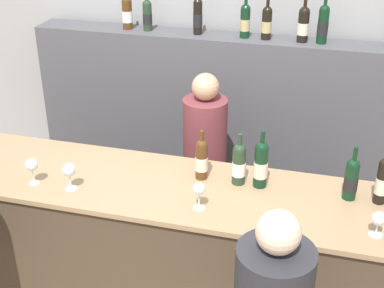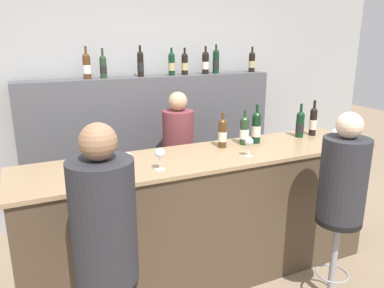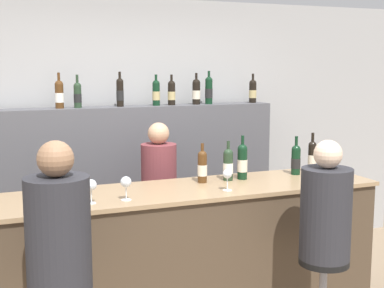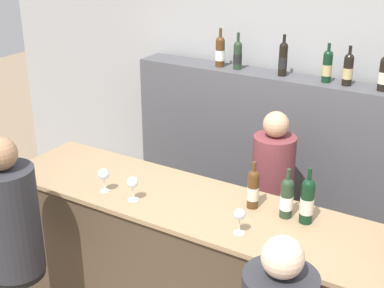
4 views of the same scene
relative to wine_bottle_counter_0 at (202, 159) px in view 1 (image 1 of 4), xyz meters
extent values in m
cube|color=#9E9E9E|center=(-0.21, 1.40, 0.08)|extent=(6.40, 0.05, 2.60)
cube|color=#473828|center=(-0.21, -0.13, -0.69)|extent=(2.91, 0.65, 1.06)
cube|color=#997A56|center=(-0.21, -0.13, -0.14)|extent=(2.95, 0.69, 0.03)
cube|color=#4C4C51|center=(-0.21, 1.18, -0.42)|extent=(2.76, 0.28, 1.59)
cylinder|color=#4C2D14|center=(0.00, 0.00, -0.02)|extent=(0.07, 0.07, 0.21)
cylinder|color=beige|center=(0.00, 0.00, -0.03)|extent=(0.07, 0.07, 0.08)
sphere|color=#4C2D14|center=(0.00, 0.00, 0.08)|extent=(0.07, 0.07, 0.07)
cylinder|color=#4C2D14|center=(0.00, 0.00, 0.14)|extent=(0.02, 0.02, 0.08)
cylinder|color=#233823|center=(0.21, 0.00, -0.02)|extent=(0.08, 0.08, 0.21)
cylinder|color=white|center=(0.21, 0.00, -0.03)|extent=(0.08, 0.08, 0.08)
sphere|color=#233823|center=(0.21, 0.00, 0.08)|extent=(0.08, 0.08, 0.08)
cylinder|color=#233823|center=(0.21, 0.00, 0.14)|extent=(0.02, 0.02, 0.08)
cylinder|color=black|center=(0.34, 0.00, -0.01)|extent=(0.08, 0.08, 0.24)
cylinder|color=beige|center=(0.34, 0.00, -0.02)|extent=(0.08, 0.08, 0.09)
sphere|color=black|center=(0.34, 0.00, 0.11)|extent=(0.08, 0.08, 0.08)
cylinder|color=black|center=(0.34, 0.00, 0.17)|extent=(0.02, 0.02, 0.09)
cylinder|color=black|center=(0.82, 0.00, -0.02)|extent=(0.07, 0.07, 0.20)
cylinder|color=black|center=(0.82, 0.00, -0.03)|extent=(0.07, 0.07, 0.08)
sphere|color=black|center=(0.82, 0.00, 0.08)|extent=(0.07, 0.07, 0.07)
cylinder|color=black|center=(0.82, 0.00, 0.14)|extent=(0.02, 0.02, 0.09)
cylinder|color=black|center=(0.98, 0.00, -0.01)|extent=(0.06, 0.06, 0.23)
cylinder|color=beige|center=(0.98, 0.00, -0.02)|extent=(0.07, 0.07, 0.09)
cylinder|color=#4C2D14|center=(-0.88, 1.18, 0.48)|extent=(0.07, 0.07, 0.21)
cylinder|color=white|center=(-0.88, 1.18, 0.47)|extent=(0.08, 0.08, 0.08)
sphere|color=#4C2D14|center=(-0.88, 1.18, 0.58)|extent=(0.07, 0.07, 0.07)
cylinder|color=#233823|center=(-0.72, 1.18, 0.47)|extent=(0.07, 0.07, 0.19)
cylinder|color=black|center=(-0.72, 1.18, 0.46)|extent=(0.07, 0.07, 0.08)
sphere|color=#233823|center=(-0.72, 1.18, 0.57)|extent=(0.07, 0.07, 0.07)
cylinder|color=black|center=(-0.33, 1.18, 0.49)|extent=(0.07, 0.07, 0.23)
cylinder|color=black|center=(-0.33, 1.18, 0.48)|extent=(0.07, 0.07, 0.09)
sphere|color=black|center=(-0.33, 1.18, 0.60)|extent=(0.07, 0.07, 0.07)
cylinder|color=black|center=(0.02, 1.18, 0.48)|extent=(0.07, 0.07, 0.21)
cylinder|color=tan|center=(0.02, 1.18, 0.47)|extent=(0.07, 0.07, 0.08)
sphere|color=black|center=(0.02, 1.18, 0.58)|extent=(0.07, 0.07, 0.07)
cylinder|color=black|center=(0.02, 1.18, 0.63)|extent=(0.02, 0.02, 0.07)
cylinder|color=black|center=(0.17, 1.18, 0.47)|extent=(0.07, 0.07, 0.20)
cylinder|color=tan|center=(0.17, 1.18, 0.46)|extent=(0.07, 0.07, 0.08)
sphere|color=black|center=(0.17, 1.18, 0.57)|extent=(0.07, 0.07, 0.07)
cylinder|color=black|center=(0.17, 1.18, 0.63)|extent=(0.02, 0.02, 0.08)
cylinder|color=black|center=(0.43, 1.18, 0.48)|extent=(0.08, 0.08, 0.21)
cylinder|color=beige|center=(0.43, 1.18, 0.47)|extent=(0.08, 0.08, 0.08)
sphere|color=black|center=(0.43, 1.18, 0.58)|extent=(0.08, 0.08, 0.08)
cylinder|color=black|center=(0.43, 1.18, 0.64)|extent=(0.02, 0.02, 0.08)
cylinder|color=black|center=(0.56, 1.18, 0.49)|extent=(0.07, 0.07, 0.23)
cylinder|color=black|center=(0.56, 1.18, 0.48)|extent=(0.07, 0.07, 0.09)
sphere|color=black|center=(0.56, 1.18, 0.60)|extent=(0.07, 0.07, 0.07)
cylinder|color=black|center=(0.56, 1.18, 0.66)|extent=(0.02, 0.02, 0.08)
cylinder|color=silver|center=(-0.90, -0.31, -0.12)|extent=(0.06, 0.06, 0.00)
cylinder|color=silver|center=(-0.90, -0.31, -0.08)|extent=(0.01, 0.01, 0.08)
sphere|color=silver|center=(-0.90, -0.31, 0.00)|extent=(0.07, 0.07, 0.07)
cylinder|color=silver|center=(-0.67, -0.31, -0.12)|extent=(0.07, 0.07, 0.00)
cylinder|color=silver|center=(-0.67, -0.31, -0.08)|extent=(0.01, 0.01, 0.09)
sphere|color=silver|center=(-0.67, -0.31, 0.00)|extent=(0.07, 0.07, 0.07)
cylinder|color=silver|center=(0.06, -0.31, -0.12)|extent=(0.06, 0.06, 0.00)
cylinder|color=silver|center=(0.06, -0.31, -0.08)|extent=(0.01, 0.01, 0.09)
sphere|color=silver|center=(0.06, -0.31, 0.00)|extent=(0.07, 0.07, 0.07)
cylinder|color=silver|center=(0.95, -0.31, -0.12)|extent=(0.07, 0.07, 0.00)
cylinder|color=silver|center=(0.95, -0.31, -0.09)|extent=(0.01, 0.01, 0.06)
sphere|color=silver|center=(0.95, -0.31, -0.03)|extent=(0.07, 0.07, 0.07)
sphere|color=beige|center=(0.52, -0.84, 0.19)|extent=(0.18, 0.18, 0.18)
cylinder|color=brown|center=(-0.14, 0.64, -0.56)|extent=(0.30, 0.30, 1.30)
sphere|color=tan|center=(-0.14, 0.64, 0.18)|extent=(0.18, 0.18, 0.18)
camera|label=1|loc=(0.63, -2.57, 1.46)|focal=50.00mm
camera|label=2|loc=(-1.51, -2.64, 0.76)|focal=35.00mm
camera|label=3|loc=(-1.53, -3.64, 0.75)|focal=50.00mm
camera|label=4|loc=(1.17, -2.62, 1.47)|focal=50.00mm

